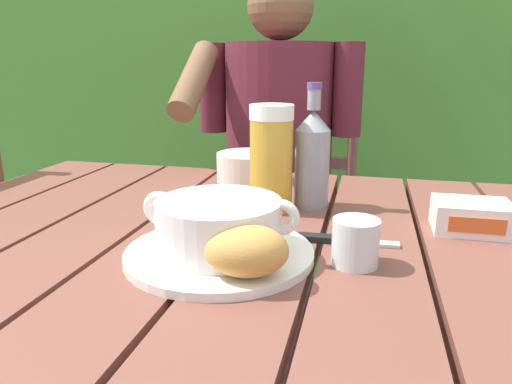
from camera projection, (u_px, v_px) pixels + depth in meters
name	position (u px, v px, depth m)	size (l,w,h in m)	color
dining_table	(275.00, 284.00, 0.79)	(1.34, 0.85, 0.72)	brown
hedge_backdrop	(338.00, 27.00, 2.21)	(3.62, 0.96, 2.21)	#447A2F
chair_near_diner	(286.00, 212.00, 1.67)	(0.46, 0.42, 0.99)	brown
person_eating	(275.00, 150.00, 1.41)	(0.48, 0.47, 1.25)	#5B1E2C
serving_plate	(220.00, 253.00, 0.67)	(0.26, 0.26, 0.01)	white
soup_bowl	(219.00, 224.00, 0.65)	(0.22, 0.17, 0.08)	white
bread_roll	(249.00, 251.00, 0.58)	(0.11, 0.09, 0.06)	gold
beer_glass	(271.00, 158.00, 0.86)	(0.08, 0.08, 0.19)	gold
beer_bottle	(312.00, 157.00, 0.88)	(0.06, 0.06, 0.23)	gray
water_glass_small	(355.00, 242.00, 0.63)	(0.06, 0.06, 0.06)	silver
butter_tub	(471.00, 217.00, 0.76)	(0.12, 0.09, 0.05)	white
table_knife	(337.00, 240.00, 0.72)	(0.15, 0.02, 0.01)	silver
diner_bowl	(248.00, 167.00, 1.08)	(0.14, 0.14, 0.06)	white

